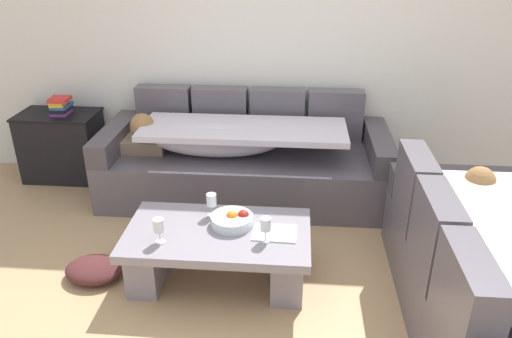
% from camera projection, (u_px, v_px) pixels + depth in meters
% --- Properties ---
extents(ground_plane, '(14.00, 14.00, 0.00)m').
position_uv_depth(ground_plane, '(259.00, 323.00, 2.98)').
color(ground_plane, tan).
extents(back_wall, '(9.00, 0.10, 2.70)m').
position_uv_depth(back_wall, '(278.00, 32.00, 4.35)').
color(back_wall, white).
rests_on(back_wall, ground_plane).
extents(couch_along_wall, '(2.44, 0.92, 0.88)m').
position_uv_depth(couch_along_wall, '(240.00, 161.00, 4.33)').
color(couch_along_wall, '#59535C').
rests_on(couch_along_wall, ground_plane).
extents(couch_near_window, '(0.92, 2.00, 0.88)m').
position_uv_depth(couch_near_window, '(491.00, 282.00, 2.81)').
color(couch_near_window, '#59535C').
rests_on(couch_near_window, ground_plane).
extents(coffee_table, '(1.20, 0.68, 0.38)m').
position_uv_depth(coffee_table, '(218.00, 249.00, 3.27)').
color(coffee_table, gray).
rests_on(coffee_table, ground_plane).
extents(fruit_bowl, '(0.28, 0.28, 0.10)m').
position_uv_depth(fruit_bowl, '(233.00, 220.00, 3.26)').
color(fruit_bowl, silver).
rests_on(fruit_bowl, coffee_table).
extents(wine_glass_near_left, '(0.07, 0.07, 0.17)m').
position_uv_depth(wine_glass_near_left, '(159.00, 226.00, 3.04)').
color(wine_glass_near_left, silver).
rests_on(wine_glass_near_left, coffee_table).
extents(wine_glass_near_right, '(0.07, 0.07, 0.17)m').
position_uv_depth(wine_glass_near_right, '(266.00, 225.00, 3.05)').
color(wine_glass_near_right, silver).
rests_on(wine_glass_near_right, coffee_table).
extents(wine_glass_far_back, '(0.07, 0.07, 0.17)m').
position_uv_depth(wine_glass_far_back, '(211.00, 201.00, 3.34)').
color(wine_glass_far_back, silver).
rests_on(wine_glass_far_back, coffee_table).
extents(open_magazine, '(0.29, 0.22, 0.01)m').
position_uv_depth(open_magazine, '(275.00, 233.00, 3.18)').
color(open_magazine, white).
rests_on(open_magazine, coffee_table).
extents(side_cabinet, '(0.72, 0.44, 0.64)m').
position_uv_depth(side_cabinet, '(63.00, 146.00, 4.67)').
color(side_cabinet, black).
rests_on(side_cabinet, ground_plane).
extents(book_stack_on_cabinet, '(0.18, 0.23, 0.15)m').
position_uv_depth(book_stack_on_cabinet, '(61.00, 106.00, 4.50)').
color(book_stack_on_cabinet, '#72337F').
rests_on(book_stack_on_cabinet, side_cabinet).
extents(crumpled_garment, '(0.43, 0.36, 0.12)m').
position_uv_depth(crumpled_garment, '(95.00, 270.00, 3.36)').
color(crumpled_garment, '#4C2323').
rests_on(crumpled_garment, ground_plane).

